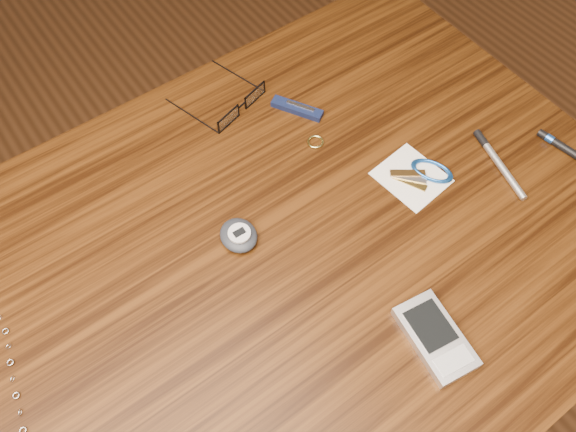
{
  "coord_description": "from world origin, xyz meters",
  "views": [
    {
      "loc": [
        -0.18,
        -0.28,
        1.39
      ],
      "look_at": [
        0.05,
        0.03,
        0.76
      ],
      "focal_mm": 35.0,
      "sensor_mm": 36.0,
      "label": 1
    }
  ],
  "objects_px": {
    "pedometer": "(239,235)",
    "silver_pen": "(496,159)",
    "desk": "(275,288)",
    "pda_phone": "(435,337)",
    "pocket_knife": "(297,108)",
    "notepad_keys": "(422,174)",
    "eyeglasses": "(239,105)"
  },
  "relations": [
    {
      "from": "pedometer",
      "to": "silver_pen",
      "type": "height_order",
      "value": "pedometer"
    },
    {
      "from": "desk",
      "to": "silver_pen",
      "type": "bearing_deg",
      "value": -9.89
    },
    {
      "from": "pda_phone",
      "to": "pocket_knife",
      "type": "relative_size",
      "value": 1.42
    },
    {
      "from": "pda_phone",
      "to": "pedometer",
      "type": "distance_m",
      "value": 0.27
    },
    {
      "from": "desk",
      "to": "notepad_keys",
      "type": "relative_size",
      "value": 9.39
    },
    {
      "from": "pda_phone",
      "to": "notepad_keys",
      "type": "height_order",
      "value": "pda_phone"
    },
    {
      "from": "eyeglasses",
      "to": "pocket_knife",
      "type": "bearing_deg",
      "value": -36.57
    },
    {
      "from": "pda_phone",
      "to": "silver_pen",
      "type": "height_order",
      "value": "pda_phone"
    },
    {
      "from": "desk",
      "to": "eyeglasses",
      "type": "xyz_separation_m",
      "value": [
        0.1,
        0.24,
        0.11
      ]
    },
    {
      "from": "desk",
      "to": "pda_phone",
      "type": "bearing_deg",
      "value": -66.06
    },
    {
      "from": "eyeglasses",
      "to": "silver_pen",
      "type": "relative_size",
      "value": 1.1
    },
    {
      "from": "eyeglasses",
      "to": "pda_phone",
      "type": "relative_size",
      "value": 1.23
    },
    {
      "from": "pedometer",
      "to": "eyeglasses",
      "type": "bearing_deg",
      "value": 56.83
    },
    {
      "from": "pda_phone",
      "to": "pedometer",
      "type": "relative_size",
      "value": 1.98
    },
    {
      "from": "pocket_knife",
      "to": "pda_phone",
      "type": "bearing_deg",
      "value": -101.93
    },
    {
      "from": "eyeglasses",
      "to": "notepad_keys",
      "type": "xyz_separation_m",
      "value": [
        0.14,
        -0.25,
        -0.01
      ]
    },
    {
      "from": "pocket_knife",
      "to": "silver_pen",
      "type": "height_order",
      "value": "same"
    },
    {
      "from": "pda_phone",
      "to": "pedometer",
      "type": "bearing_deg",
      "value": 114.3
    },
    {
      "from": "desk",
      "to": "pocket_knife",
      "type": "bearing_deg",
      "value": 46.8
    },
    {
      "from": "pocket_knife",
      "to": "desk",
      "type": "bearing_deg",
      "value": -133.2
    },
    {
      "from": "eyeglasses",
      "to": "pocket_knife",
      "type": "distance_m",
      "value": 0.09
    },
    {
      "from": "desk",
      "to": "pedometer",
      "type": "xyz_separation_m",
      "value": [
        -0.02,
        0.05,
        0.11
      ]
    },
    {
      "from": "eyeglasses",
      "to": "pda_phone",
      "type": "bearing_deg",
      "value": -91.35
    },
    {
      "from": "notepad_keys",
      "to": "pocket_knife",
      "type": "xyz_separation_m",
      "value": [
        -0.07,
        0.2,
        0.0
      ]
    },
    {
      "from": "desk",
      "to": "pocket_knife",
      "type": "distance_m",
      "value": 0.27
    },
    {
      "from": "eyeglasses",
      "to": "silver_pen",
      "type": "xyz_separation_m",
      "value": [
        0.24,
        -0.3,
        -0.01
      ]
    },
    {
      "from": "notepad_keys",
      "to": "pocket_knife",
      "type": "height_order",
      "value": "pocket_knife"
    },
    {
      "from": "eyeglasses",
      "to": "notepad_keys",
      "type": "relative_size",
      "value": 1.28
    },
    {
      "from": "notepad_keys",
      "to": "pocket_knife",
      "type": "relative_size",
      "value": 1.36
    },
    {
      "from": "desk",
      "to": "pda_phone",
      "type": "distance_m",
      "value": 0.25
    },
    {
      "from": "desk",
      "to": "pocket_knife",
      "type": "height_order",
      "value": "pocket_knife"
    },
    {
      "from": "pda_phone",
      "to": "pocket_knife",
      "type": "bearing_deg",
      "value": 78.07
    }
  ]
}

